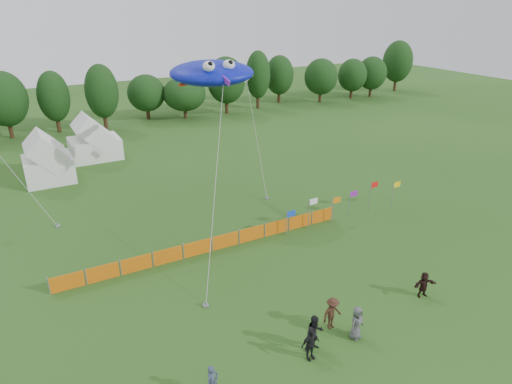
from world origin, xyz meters
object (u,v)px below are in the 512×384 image
tent_right (94,142)px  spectator_a (212,382)px  tent_left (47,161)px  stingray_kite (210,72)px  spectator_b (315,333)px  spectator_c (332,313)px  spectator_e (357,323)px  spectator_f (424,285)px  spectator_d (310,344)px  barrier_fence (212,244)px

tent_right → spectator_a: size_ratio=3.10×
tent_right → spectator_a: (-1.91, -34.43, -0.97)m
tent_left → stingray_kite: size_ratio=0.19×
spectator_b → spectator_c: spectator_b is taller
tent_left → stingray_kite: bearing=-42.7°
tent_left → spectator_e: tent_left is taller
tent_right → spectator_a: bearing=-93.2°
spectator_a → spectator_b: spectator_b is taller
stingray_kite → spectator_f: bearing=-76.0°
spectator_d → spectator_e: (2.78, 0.08, 0.05)m
barrier_fence → tent_right: bearing=97.0°
spectator_a → spectator_e: 7.62m
spectator_a → tent_left: bearing=75.0°
barrier_fence → stingray_kite: stingray_kite is taller
barrier_fence → spectator_b: 10.81m
tent_left → spectator_e: size_ratio=2.34×
barrier_fence → spectator_b: (0.57, -10.79, 0.45)m
barrier_fence → spectator_c: 10.20m
barrier_fence → stingray_kite: size_ratio=0.93×
barrier_fence → spectator_c: (2.24, -9.95, 0.39)m
barrier_fence → spectator_d: 11.19m
tent_left → barrier_fence: size_ratio=0.21×
tent_left → spectator_e: bearing=-70.4°
spectator_a → spectator_b: 5.37m
spectator_b → spectator_e: spectator_b is taller
barrier_fence → spectator_d: bearing=-89.8°
tent_right → tent_left: bearing=-137.4°
spectator_d → spectator_a: bearing=177.5°
spectator_a → spectator_b: size_ratio=0.85×
spectator_e → spectator_f: size_ratio=1.16×
barrier_fence → spectator_d: spectator_d is taller
spectator_e → spectator_f: (5.54, 0.84, -0.12)m
tent_right → spectator_d: bearing=-85.2°
spectator_d → stingray_kite: size_ratio=0.08×
tent_left → spectator_f: size_ratio=2.72×
spectator_a → spectator_b: bearing=-18.0°
spectator_b → spectator_d: bearing=-141.7°
tent_left → spectator_a: 30.05m
tent_right → spectator_f: tent_right is taller
barrier_fence → spectator_e: spectator_e is taller
spectator_b → spectator_c: size_ratio=1.07×
spectator_d → spectator_f: size_ratio=1.09×
barrier_fence → spectator_c: spectator_c is taller
spectator_d → tent_left: bearing=103.9°
spectator_a → spectator_d: size_ratio=0.96×
tent_left → tent_right: (4.96, 4.56, -0.08)m
spectator_a → spectator_d: bearing=-22.5°
spectator_a → spectator_f: spectator_a is taller
tent_right → spectator_b: 34.35m
tent_right → barrier_fence: bearing=-83.0°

